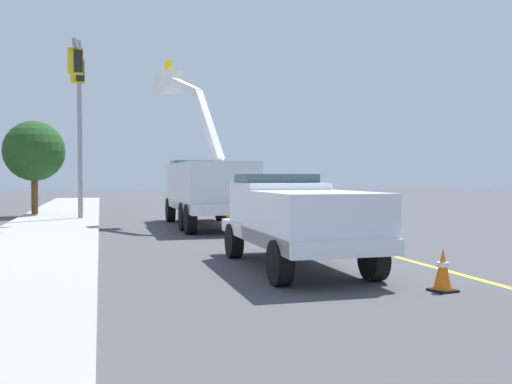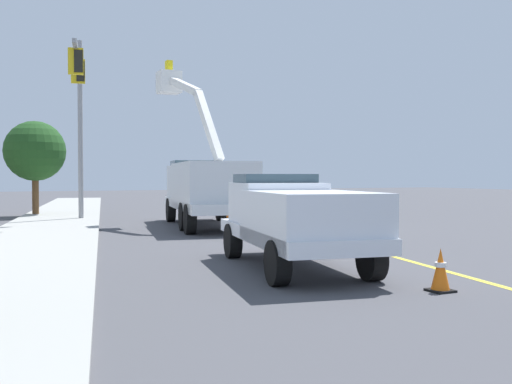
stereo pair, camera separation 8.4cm
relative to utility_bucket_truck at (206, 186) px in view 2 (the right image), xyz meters
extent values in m
plane|color=#47474C|center=(-1.16, -2.85, -1.61)|extent=(120.00, 120.00, 0.00)
cube|color=#9E9E99|center=(0.28, 5.97, -1.55)|extent=(59.80, 13.21, 0.12)
cube|color=yellow|center=(-1.16, -2.85, -1.60)|extent=(49.37, 8.21, 0.01)
cube|color=silver|center=(-0.21, 0.01, -0.71)|extent=(8.50, 3.79, 0.36)
cube|color=silver|center=(2.38, -0.42, 0.06)|extent=(2.97, 2.74, 1.60)
cube|color=#384C56|center=(2.58, -0.45, 0.76)|extent=(2.12, 2.36, 0.64)
cube|color=silver|center=(-1.18, 0.16, 0.01)|extent=(5.58, 3.31, 1.80)
cube|color=white|center=(-1.78, 0.52, 2.27)|extent=(1.98, 0.55, 2.77)
cube|color=white|center=(0.40, 0.83, 4.02)|extent=(2.77, 0.66, 1.16)
cube|color=white|center=(1.72, 1.02, 4.32)|extent=(0.90, 0.90, 0.90)
cube|color=yellow|center=(1.72, 1.02, 4.92)|extent=(0.36, 0.24, 0.60)
cylinder|color=black|center=(2.81, 0.65, -1.09)|extent=(1.08, 0.50, 1.04)
cylinder|color=black|center=(2.45, -1.57, -1.09)|extent=(1.08, 0.50, 1.04)
cylinder|color=black|center=(-1.48, 1.35, -1.09)|extent=(1.08, 0.50, 1.04)
cylinder|color=black|center=(-1.84, -0.87, -1.09)|extent=(1.08, 0.50, 1.04)
cylinder|color=black|center=(-2.78, 1.56, -1.09)|extent=(1.08, 0.50, 1.04)
cylinder|color=black|center=(-3.14, -0.66, -1.09)|extent=(1.08, 0.50, 1.04)
cube|color=white|center=(-10.60, 1.70, -0.86)|extent=(5.87, 2.97, 0.30)
cube|color=white|center=(-9.38, 1.50, -0.31)|extent=(2.30, 2.23, 1.10)
cube|color=#384C56|center=(-9.19, 1.47, 0.17)|extent=(1.61, 1.96, 0.56)
cube|color=white|center=(-11.59, 1.86, -0.46)|extent=(3.65, 2.61, 1.10)
cylinder|color=black|center=(-8.62, 2.34, -1.19)|extent=(0.88, 0.43, 0.84)
cylinder|color=black|center=(-8.93, 0.47, -1.19)|extent=(0.88, 0.43, 0.84)
cylinder|color=black|center=(-12.27, 2.93, -1.19)|extent=(0.88, 0.43, 0.84)
cylinder|color=black|center=(-12.58, 1.07, -1.19)|extent=(0.88, 0.43, 0.84)
cube|color=maroon|center=(5.79, -6.04, -0.82)|extent=(5.04, 2.65, 0.70)
cube|color=#384C56|center=(5.94, -6.07, -0.22)|extent=(3.68, 2.21, 0.60)
cylinder|color=black|center=(4.05, -6.62, -1.27)|extent=(0.71, 0.35, 0.68)
cylinder|color=black|center=(4.32, -4.94, -1.27)|extent=(0.71, 0.35, 0.68)
cylinder|color=black|center=(7.27, -7.15, -1.27)|extent=(0.71, 0.35, 0.68)
cylinder|color=black|center=(7.54, -5.46, -1.27)|extent=(0.71, 0.35, 0.68)
cube|color=black|center=(-13.92, 0.59, -1.59)|extent=(0.40, 0.40, 0.04)
cone|color=orange|center=(-13.92, 0.59, -1.21)|extent=(0.32, 0.32, 0.72)
cylinder|color=white|center=(-13.92, 0.59, -1.14)|extent=(0.20, 0.20, 0.08)
cube|color=black|center=(-5.45, -1.16, -1.59)|extent=(0.40, 0.40, 0.04)
cone|color=orange|center=(-5.45, -1.16, -1.20)|extent=(0.32, 0.32, 0.74)
cylinder|color=white|center=(-5.45, -1.16, -1.13)|extent=(0.20, 0.20, 0.08)
cube|color=black|center=(3.56, -2.32, -1.59)|extent=(0.40, 0.40, 0.04)
cone|color=orange|center=(3.56, -2.32, -1.20)|extent=(0.32, 0.32, 0.72)
cylinder|color=white|center=(3.56, -2.32, -1.13)|extent=(0.20, 0.20, 0.08)
cylinder|color=gray|center=(5.07, 4.18, 2.43)|extent=(0.22, 0.22, 8.08)
cube|color=gray|center=(2.47, 4.60, 5.28)|extent=(5.23, 1.01, 0.16)
cube|color=gold|center=(2.99, 4.52, 4.73)|extent=(0.21, 0.57, 1.00)
cube|color=black|center=(2.97, 4.42, 4.73)|extent=(0.25, 0.35, 0.84)
cube|color=gold|center=(0.91, 4.86, 4.73)|extent=(0.21, 0.57, 1.00)
cube|color=black|center=(0.89, 4.76, 4.73)|extent=(0.25, 0.35, 0.84)
cylinder|color=brown|center=(8.78, 5.89, -0.50)|extent=(0.32, 0.32, 2.22)
sphere|color=#1E471C|center=(8.78, 5.89, 1.65)|extent=(2.98, 2.98, 2.98)
camera|label=1|loc=(-21.51, 7.65, 0.40)|focal=39.94mm
camera|label=2|loc=(-21.55, 7.57, 0.40)|focal=39.94mm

